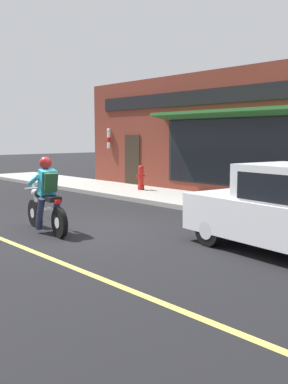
# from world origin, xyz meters

# --- Properties ---
(ground_plane) EXTENTS (80.00, 80.00, 0.00)m
(ground_plane) POSITION_xyz_m (0.00, 0.00, 0.00)
(ground_plane) COLOR black
(sidewalk_curb) EXTENTS (2.60, 22.00, 0.14)m
(sidewalk_curb) POSITION_xyz_m (4.76, 3.00, 0.07)
(sidewalk_curb) COLOR #9E9B93
(sidewalk_curb) RESTS_ON ground
(storefront_building) EXTENTS (1.25, 11.55, 4.20)m
(storefront_building) POSITION_xyz_m (6.29, 2.51, 2.11)
(storefront_building) COLOR maroon
(storefront_building) RESTS_ON ground
(motorcycle_with_rider) EXTENTS (0.63, 2.02, 1.62)m
(motorcycle_with_rider) POSITION_xyz_m (-0.78, 0.47, 0.68)
(motorcycle_with_rider) COLOR black
(motorcycle_with_rider) RESTS_ON ground
(fire_hydrant) EXTENTS (0.36, 0.24, 0.88)m
(fire_hydrant) POSITION_xyz_m (5.04, 4.06, 0.57)
(fire_hydrant) COLOR red
(fire_hydrant) RESTS_ON sidewalk_curb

